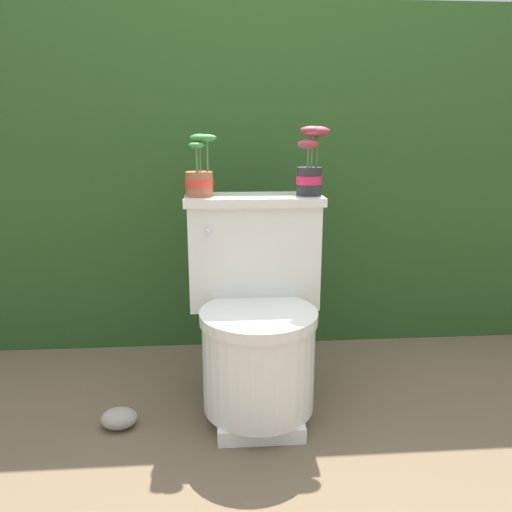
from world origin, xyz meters
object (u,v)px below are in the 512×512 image
object	(u,v)px
garden_stone	(119,418)
potted_plant_midleft	(310,165)
toilet	(256,316)
potted_plant_left	(200,175)

from	to	relation	value
garden_stone	potted_plant_midleft	bearing A→B (deg)	18.55
potted_plant_midleft	toilet	bearing A→B (deg)	-149.08
toilet	potted_plant_left	size ratio (longest dim) A/B	3.52
toilet	potted_plant_midleft	distance (m)	0.56
toilet	potted_plant_midleft	size ratio (longest dim) A/B	3.14
potted_plant_left	potted_plant_midleft	size ratio (longest dim) A/B	0.89
toilet	garden_stone	size ratio (longest dim) A/B	6.15
potted_plant_midleft	garden_stone	xyz separation A→B (m)	(-0.68, -0.23, -0.83)
potted_plant_left	garden_stone	xyz separation A→B (m)	(-0.29, -0.24, -0.80)
potted_plant_left	garden_stone	world-z (taller)	potted_plant_left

